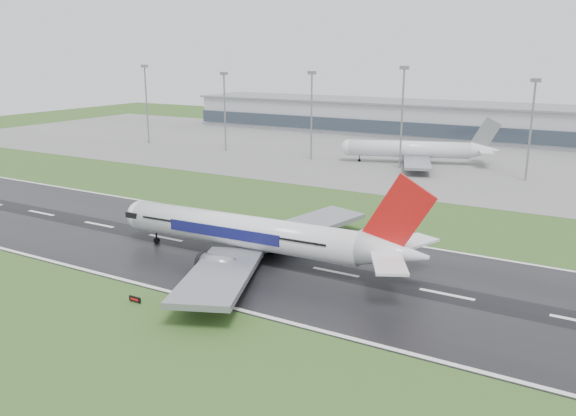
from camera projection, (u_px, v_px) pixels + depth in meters
The scene contains 12 objects.
ground at pixel (166, 238), 124.68m from camera, with size 520.00×520.00×0.00m, color #2B4D1C.
runway at pixel (166, 238), 124.67m from camera, with size 400.00×45.00×0.10m, color black.
apron at pixel (382, 154), 229.17m from camera, with size 400.00×130.00×0.08m, color slate.
terminal at pixel (429, 120), 277.42m from camera, with size 240.00×36.00×15.00m, color #989CA3.
main_airliner at pixel (261, 214), 108.01m from camera, with size 62.75×59.77×18.53m, color silver, non-canonical shape.
parked_airliner at pixel (416, 141), 207.17m from camera, with size 55.55×51.72×16.28m, color silver, non-canonical shape.
runway_sign at pixel (135, 300), 92.42m from camera, with size 2.30×0.26×1.04m, color black, non-canonical shape.
floodmast_0 at pixel (147, 106), 251.86m from camera, with size 0.64×0.64×32.20m, color gray.
floodmast_1 at pixel (225, 114), 232.12m from camera, with size 0.64×0.64×29.83m, color gray.
floodmast_2 at pixel (311, 118), 213.18m from camera, with size 0.64×0.64×30.71m, color gray.
floodmast_3 at pixel (402, 120), 196.28m from camera, with size 0.64×0.64×32.87m, color gray.
floodmast_4 at pixel (530, 133), 176.98m from camera, with size 0.64×0.64×29.74m, color gray.
Camera 1 is at (82.23, -89.73, 38.09)m, focal length 36.65 mm.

